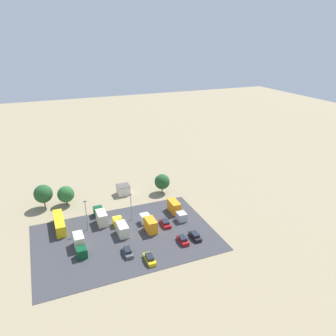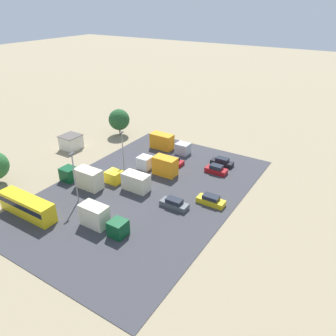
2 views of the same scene
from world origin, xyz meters
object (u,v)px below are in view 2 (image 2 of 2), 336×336
(parked_car_1, at_px, (222,162))
(parked_car_2, at_px, (211,200))
(parked_truck_4, at_px, (130,180))
(parked_truck_1, at_px, (83,177))
(parked_truck_3, at_px, (168,143))
(parked_car_3, at_px, (173,161))
(parked_car_4, at_px, (174,204))
(parked_truck_0, at_px, (159,165))
(parked_truck_2, at_px, (101,219))
(parked_car_0, at_px, (216,170))
(shed_building, at_px, (71,142))
(bus, at_px, (27,206))

(parked_car_1, distance_m, parked_car_2, 14.59)
(parked_car_1, xyz_separation_m, parked_truck_4, (16.83, -10.25, 0.76))
(parked_truck_1, xyz_separation_m, parked_truck_3, (-21.17, 4.48, -0.07))
(parked_car_1, relative_size, parked_truck_4, 0.52)
(parked_car_3, relative_size, parked_car_4, 0.97)
(parked_car_2, height_order, parked_truck_0, parked_truck_0)
(parked_car_1, bearing_deg, parked_truck_2, -13.16)
(parked_truck_4, bearing_deg, parked_truck_3, 9.79)
(parked_car_3, bearing_deg, parked_car_0, -83.08)
(parked_car_0, bearing_deg, parked_truck_4, 140.97)
(parked_truck_1, bearing_deg, parked_truck_2, -123.84)
(parked_truck_2, bearing_deg, parked_car_1, 166.84)
(shed_building, relative_size, parked_car_2, 0.89)
(parked_car_3, distance_m, parked_car_4, 15.64)
(parked_car_0, bearing_deg, parked_car_1, 6.39)
(bus, distance_m, parked_truck_2, 12.35)
(parked_truck_0, distance_m, parked_truck_1, 14.32)
(parked_car_1, height_order, parked_car_4, parked_car_1)
(parked_car_0, xyz_separation_m, parked_truck_0, (5.73, -9.32, 0.94))
(parked_truck_0, xyz_separation_m, parked_truck_2, (18.76, 2.33, -0.07))
(bus, relative_size, parked_car_1, 2.31)
(bus, distance_m, parked_car_0, 33.85)
(shed_building, relative_size, bus, 0.40)
(bus, distance_m, parked_truck_4, 17.05)
(parked_car_1, bearing_deg, parked_truck_0, -43.46)
(parked_car_0, xyz_separation_m, parked_truck_4, (13.15, -10.66, 0.72))
(parked_car_2, xyz_separation_m, parked_truck_2, (14.20, -10.81, 0.88))
(parked_truck_4, bearing_deg, parked_car_2, -78.81)
(shed_building, xyz_separation_m, parked_truck_1, (10.40, 14.18, 0.13))
(parked_truck_1, relative_size, parked_truck_2, 1.14)
(parked_car_3, height_order, parked_car_4, parked_car_4)
(shed_building, relative_size, parked_truck_2, 0.54)
(parked_truck_0, relative_size, parked_truck_2, 1.07)
(parked_car_1, height_order, parked_car_3, parked_car_1)
(parked_car_2, distance_m, parked_truck_2, 17.87)
(parked_truck_0, bearing_deg, parked_truck_3, 23.65)
(parked_car_0, xyz_separation_m, parked_car_1, (-3.67, -0.41, -0.04))
(parked_car_4, bearing_deg, parked_car_3, 32.51)
(shed_building, height_order, parked_car_4, shed_building)
(shed_building, distance_m, parked_car_0, 32.99)
(parked_truck_3, bearing_deg, bus, -9.04)
(parked_car_4, relative_size, parked_truck_0, 0.56)
(bus, distance_m, parked_truck_1, 11.14)
(parked_truck_1, xyz_separation_m, parked_truck_4, (-3.87, 7.47, -0.22))
(parked_car_4, height_order, parked_truck_1, parked_truck_1)
(parked_car_4, height_order, parked_truck_2, parked_truck_2)
(parked_car_0, distance_m, parked_car_2, 10.97)
(parked_car_2, distance_m, parked_car_4, 6.07)
(parked_car_1, xyz_separation_m, parked_car_3, (4.78, -8.74, -0.04))
(bus, relative_size, parked_car_0, 2.48)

